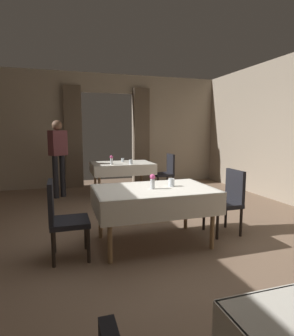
{
  "coord_description": "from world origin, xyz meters",
  "views": [
    {
      "loc": [
        -1.23,
        -3.39,
        1.5
      ],
      "look_at": [
        -0.04,
        0.43,
        0.95
      ],
      "focal_mm": 29.53,
      "sensor_mm": 36.0,
      "label": 1
    }
  ],
  "objects_px": {
    "chair_mid_left": "(62,216)",
    "glass_far_c": "(123,160)",
    "chair_mid_right": "(228,198)",
    "dining_table_mid": "(154,195)",
    "flower_vase_far": "(111,160)",
    "glass_far_b": "(131,162)",
    "person_waiter_by_doorway": "(58,152)",
    "dining_table_far": "(122,166)",
    "flower_vase_mid": "(153,181)",
    "glass_mid_b": "(171,182)",
    "chair_far_right": "(166,171)"
  },
  "relations": [
    {
      "from": "dining_table_mid",
      "to": "chair_mid_left",
      "type": "bearing_deg",
      "value": -174.24
    },
    {
      "from": "flower_vase_far",
      "to": "glass_far_b",
      "type": "relative_size",
      "value": 1.96
    },
    {
      "from": "dining_table_mid",
      "to": "flower_vase_mid",
      "type": "distance_m",
      "value": 0.2
    },
    {
      "from": "chair_far_right",
      "to": "dining_table_far",
      "type": "bearing_deg",
      "value": 177.47
    },
    {
      "from": "dining_table_mid",
      "to": "person_waiter_by_doorway",
      "type": "distance_m",
      "value": 3.3
    },
    {
      "from": "glass_far_b",
      "to": "glass_far_c",
      "type": "relative_size",
      "value": 1.12
    },
    {
      "from": "flower_vase_mid",
      "to": "person_waiter_by_doorway",
      "type": "relative_size",
      "value": 0.11
    },
    {
      "from": "chair_mid_left",
      "to": "chair_far_right",
      "type": "height_order",
      "value": "same"
    },
    {
      "from": "glass_far_c",
      "to": "person_waiter_by_doorway",
      "type": "bearing_deg",
      "value": -177.83
    },
    {
      "from": "chair_far_right",
      "to": "flower_vase_mid",
      "type": "bearing_deg",
      "value": -114.33
    },
    {
      "from": "dining_table_mid",
      "to": "flower_vase_far",
      "type": "relative_size",
      "value": 7.66
    },
    {
      "from": "dining_table_far",
      "to": "flower_vase_mid",
      "type": "xyz_separation_m",
      "value": [
        -0.24,
        -2.98,
        0.19
      ]
    },
    {
      "from": "chair_mid_left",
      "to": "flower_vase_mid",
      "type": "distance_m",
      "value": 1.17
    },
    {
      "from": "chair_mid_right",
      "to": "person_waiter_by_doorway",
      "type": "xyz_separation_m",
      "value": [
        -2.36,
        3.01,
        0.51
      ]
    },
    {
      "from": "dining_table_far",
      "to": "chair_mid_left",
      "type": "height_order",
      "value": "chair_mid_left"
    },
    {
      "from": "dining_table_mid",
      "to": "glass_far_b",
      "type": "height_order",
      "value": "glass_far_b"
    },
    {
      "from": "dining_table_far",
      "to": "chair_far_right",
      "type": "relative_size",
      "value": 1.51
    },
    {
      "from": "dining_table_far",
      "to": "person_waiter_by_doorway",
      "type": "height_order",
      "value": "person_waiter_by_doorway"
    },
    {
      "from": "person_waiter_by_doorway",
      "to": "glass_mid_b",
      "type": "bearing_deg",
      "value": -64.1
    },
    {
      "from": "chair_mid_left",
      "to": "glass_far_b",
      "type": "relative_size",
      "value": 9.07
    },
    {
      "from": "chair_mid_left",
      "to": "flower_vase_far",
      "type": "distance_m",
      "value": 3.02
    },
    {
      "from": "flower_vase_mid",
      "to": "glass_mid_b",
      "type": "distance_m",
      "value": 0.31
    },
    {
      "from": "flower_vase_mid",
      "to": "glass_far_b",
      "type": "relative_size",
      "value": 1.9
    },
    {
      "from": "dining_table_mid",
      "to": "chair_mid_left",
      "type": "distance_m",
      "value": 1.17
    },
    {
      "from": "dining_table_far",
      "to": "chair_mid_left",
      "type": "bearing_deg",
      "value": -114.07
    },
    {
      "from": "glass_mid_b",
      "to": "glass_far_b",
      "type": "bearing_deg",
      "value": 88.25
    },
    {
      "from": "chair_mid_left",
      "to": "person_waiter_by_doorway",
      "type": "xyz_separation_m",
      "value": [
        -0.05,
        3.17,
        0.51
      ]
    },
    {
      "from": "dining_table_mid",
      "to": "flower_vase_far",
      "type": "height_order",
      "value": "flower_vase_far"
    },
    {
      "from": "chair_mid_left",
      "to": "glass_mid_b",
      "type": "bearing_deg",
      "value": 6.08
    },
    {
      "from": "flower_vase_mid",
      "to": "glass_far_b",
      "type": "distance_m",
      "value": 2.69
    },
    {
      "from": "chair_mid_right",
      "to": "glass_far_c",
      "type": "xyz_separation_m",
      "value": [
        -0.89,
        3.06,
        0.28
      ]
    },
    {
      "from": "flower_vase_mid",
      "to": "chair_far_right",
      "type": "bearing_deg",
      "value": 65.67
    },
    {
      "from": "chair_mid_right",
      "to": "flower_vase_mid",
      "type": "xyz_separation_m",
      "value": [
        -1.19,
        -0.1,
        0.34
      ]
    },
    {
      "from": "dining_table_mid",
      "to": "glass_far_c",
      "type": "height_order",
      "value": "glass_far_c"
    },
    {
      "from": "dining_table_far",
      "to": "flower_vase_mid",
      "type": "distance_m",
      "value": 2.99
    },
    {
      "from": "glass_mid_b",
      "to": "dining_table_mid",
      "type": "bearing_deg",
      "value": -172.53
    },
    {
      "from": "glass_far_b",
      "to": "dining_table_mid",
      "type": "bearing_deg",
      "value": -97.45
    },
    {
      "from": "chair_far_right",
      "to": "glass_far_c",
      "type": "height_order",
      "value": "chair_far_right"
    },
    {
      "from": "chair_mid_right",
      "to": "glass_mid_b",
      "type": "height_order",
      "value": "chair_mid_right"
    },
    {
      "from": "chair_mid_left",
      "to": "glass_far_c",
      "type": "relative_size",
      "value": 10.14
    },
    {
      "from": "chair_far_right",
      "to": "flower_vase_far",
      "type": "height_order",
      "value": "flower_vase_far"
    },
    {
      "from": "chair_mid_left",
      "to": "glass_far_b",
      "type": "distance_m",
      "value": 3.12
    },
    {
      "from": "glass_far_b",
      "to": "chair_mid_left",
      "type": "bearing_deg",
      "value": -118.75
    },
    {
      "from": "flower_vase_far",
      "to": "person_waiter_by_doorway",
      "type": "xyz_separation_m",
      "value": [
        -1.12,
        0.37,
        0.17
      ]
    },
    {
      "from": "dining_table_far",
      "to": "flower_vase_mid",
      "type": "relative_size",
      "value": 7.2
    },
    {
      "from": "chair_mid_right",
      "to": "dining_table_far",
      "type": "bearing_deg",
      "value": 108.27
    },
    {
      "from": "flower_vase_far",
      "to": "person_waiter_by_doorway",
      "type": "relative_size",
      "value": 0.12
    },
    {
      "from": "glass_far_b",
      "to": "person_waiter_by_doorway",
      "type": "distance_m",
      "value": 1.62
    },
    {
      "from": "dining_table_mid",
      "to": "glass_far_c",
      "type": "relative_size",
      "value": 16.8
    },
    {
      "from": "chair_mid_left",
      "to": "flower_vase_far",
      "type": "xyz_separation_m",
      "value": [
        1.07,
        2.81,
        0.34
      ]
    }
  ]
}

